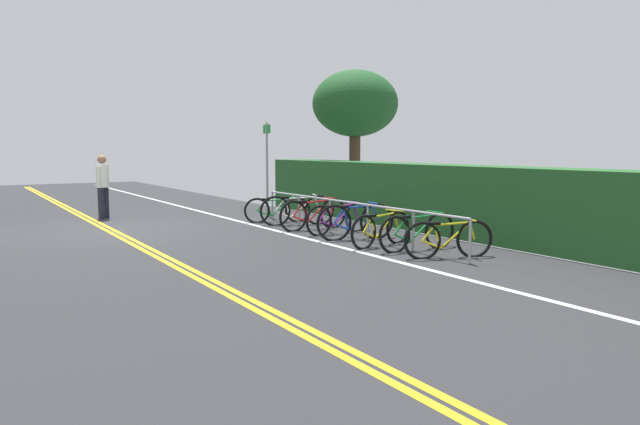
% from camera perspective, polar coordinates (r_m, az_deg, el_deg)
% --- Properties ---
extents(ground_plane, '(39.14, 11.38, 0.05)m').
position_cam_1_polar(ground_plane, '(14.36, -19.78, -1.71)').
color(ground_plane, '#2B2B2D').
extents(centre_line_yellow_inner, '(35.22, 0.10, 0.00)m').
position_cam_1_polar(centre_line_yellow_inner, '(14.34, -20.10, -1.63)').
color(centre_line_yellow_inner, gold).
rests_on(centre_line_yellow_inner, ground_plane).
extents(centre_line_yellow_outer, '(35.22, 0.10, 0.00)m').
position_cam_1_polar(centre_line_yellow_outer, '(14.37, -19.48, -1.59)').
color(centre_line_yellow_outer, gold).
rests_on(centre_line_yellow_outer, ground_plane).
extents(bike_lane_stripe_white, '(35.22, 0.12, 0.00)m').
position_cam_1_polar(bike_lane_stripe_white, '(15.34, -8.04, -0.80)').
color(bike_lane_stripe_white, white).
rests_on(bike_lane_stripe_white, ground_plane).
extents(bike_rack, '(7.02, 0.05, 0.76)m').
position_cam_1_polar(bike_rack, '(12.48, 2.75, 0.25)').
color(bike_rack, '#9EA0A5').
rests_on(bike_rack, ground_plane).
extents(bicycle_0, '(0.68, 1.62, 0.68)m').
position_cam_1_polar(bicycle_0, '(14.95, -4.18, 0.27)').
color(bicycle_0, black).
rests_on(bicycle_0, ground_plane).
extents(bicycle_1, '(0.71, 1.76, 0.78)m').
position_cam_1_polar(bicycle_1, '(14.36, -2.23, 0.22)').
color(bicycle_1, black).
rests_on(bicycle_1, ground_plane).
extents(bicycle_2, '(0.46, 1.83, 0.76)m').
position_cam_1_polar(bicycle_2, '(13.56, -0.64, -0.18)').
color(bicycle_2, black).
rests_on(bicycle_2, ground_plane).
extents(bicycle_3, '(0.46, 1.77, 0.71)m').
position_cam_1_polar(bicycle_3, '(12.94, 1.80, -0.59)').
color(bicycle_3, black).
rests_on(bicycle_3, ground_plane).
extents(bicycle_4, '(0.52, 1.70, 0.79)m').
position_cam_1_polar(bicycle_4, '(12.12, 3.48, -0.89)').
color(bicycle_4, black).
rests_on(bicycle_4, ground_plane).
extents(bicycle_5, '(0.49, 1.66, 0.70)m').
position_cam_1_polar(bicycle_5, '(11.36, 5.96, -1.62)').
color(bicycle_5, black).
rests_on(bicycle_5, ground_plane).
extents(bicycle_6, '(0.46, 1.77, 0.73)m').
position_cam_1_polar(bicycle_6, '(10.98, 9.46, -1.87)').
color(bicycle_6, black).
rests_on(bicycle_6, ground_plane).
extents(bicycle_7, '(0.66, 1.56, 0.70)m').
position_cam_1_polar(bicycle_7, '(10.31, 12.39, -2.55)').
color(bicycle_7, black).
rests_on(bicycle_7, ground_plane).
extents(pedestrian, '(0.39, 0.36, 1.70)m').
position_cam_1_polar(pedestrian, '(16.59, -20.39, 2.77)').
color(pedestrian, '#1E1E2D').
rests_on(pedestrian, ground_plane).
extents(sign_post_near, '(0.36, 0.06, 2.58)m').
position_cam_1_polar(sign_post_near, '(16.26, -5.18, 5.04)').
color(sign_post_near, gray).
rests_on(sign_post_near, ground_plane).
extents(hedge_backdrop, '(15.97, 1.08, 1.51)m').
position_cam_1_polar(hedge_backdrop, '(12.77, 14.82, 1.03)').
color(hedge_backdrop, '#235626').
rests_on(hedge_backdrop, ground_plane).
extents(tree_near_left, '(2.68, 2.68, 4.30)m').
position_cam_1_polar(tree_near_left, '(18.63, 3.43, 10.42)').
color(tree_near_left, '#473323').
rests_on(tree_near_left, ground_plane).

